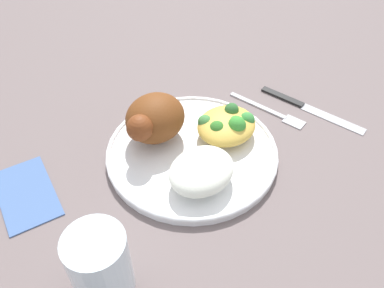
{
  "coord_description": "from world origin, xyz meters",
  "views": [
    {
      "loc": [
        0.31,
        0.3,
        0.45
      ],
      "look_at": [
        0.0,
        0.0,
        0.02
      ],
      "focal_mm": 37.9,
      "sensor_mm": 36.0,
      "label": 1
    }
  ],
  "objects_px": {
    "roasted_chicken": "(154,119)",
    "mac_cheese_with_broccoli": "(227,125)",
    "plate": "(192,152)",
    "water_glass": "(100,265)",
    "knife": "(302,105)",
    "rice_pile": "(201,171)",
    "fork": "(270,111)",
    "napkin": "(26,193)"
  },
  "relations": [
    {
      "from": "roasted_chicken",
      "to": "fork",
      "type": "relative_size",
      "value": 0.74
    },
    {
      "from": "roasted_chicken",
      "to": "napkin",
      "type": "distance_m",
      "value": 0.21
    },
    {
      "from": "plate",
      "to": "knife",
      "type": "relative_size",
      "value": 1.36
    },
    {
      "from": "roasted_chicken",
      "to": "mac_cheese_with_broccoli",
      "type": "height_order",
      "value": "roasted_chicken"
    },
    {
      "from": "water_glass",
      "to": "knife",
      "type": "bearing_deg",
      "value": -177.71
    },
    {
      "from": "fork",
      "to": "mac_cheese_with_broccoli",
      "type": "bearing_deg",
      "value": -5.03
    },
    {
      "from": "mac_cheese_with_broccoli",
      "to": "fork",
      "type": "relative_size",
      "value": 0.67
    },
    {
      "from": "plate",
      "to": "fork",
      "type": "height_order",
      "value": "plate"
    },
    {
      "from": "mac_cheese_with_broccoli",
      "to": "water_glass",
      "type": "distance_m",
      "value": 0.29
    },
    {
      "from": "mac_cheese_with_broccoli",
      "to": "rice_pile",
      "type": "bearing_deg",
      "value": 20.58
    },
    {
      "from": "fork",
      "to": "water_glass",
      "type": "bearing_deg",
      "value": 7.13
    },
    {
      "from": "knife",
      "to": "napkin",
      "type": "height_order",
      "value": "knife"
    },
    {
      "from": "rice_pile",
      "to": "water_glass",
      "type": "height_order",
      "value": "water_glass"
    },
    {
      "from": "plate",
      "to": "water_glass",
      "type": "height_order",
      "value": "water_glass"
    },
    {
      "from": "roasted_chicken",
      "to": "napkin",
      "type": "relative_size",
      "value": 0.86
    },
    {
      "from": "rice_pile",
      "to": "fork",
      "type": "xyz_separation_m",
      "value": [
        -0.2,
        -0.03,
        -0.03
      ]
    },
    {
      "from": "plate",
      "to": "mac_cheese_with_broccoli",
      "type": "relative_size",
      "value": 2.72
    },
    {
      "from": "rice_pile",
      "to": "mac_cheese_with_broccoli",
      "type": "height_order",
      "value": "mac_cheese_with_broccoli"
    },
    {
      "from": "fork",
      "to": "water_glass",
      "type": "xyz_separation_m",
      "value": [
        0.39,
        0.05,
        0.04
      ]
    },
    {
      "from": "plate",
      "to": "roasted_chicken",
      "type": "relative_size",
      "value": 2.46
    },
    {
      "from": "plate",
      "to": "napkin",
      "type": "relative_size",
      "value": 2.11
    },
    {
      "from": "mac_cheese_with_broccoli",
      "to": "knife",
      "type": "relative_size",
      "value": 0.5
    },
    {
      "from": "mac_cheese_with_broccoli",
      "to": "roasted_chicken",
      "type": "bearing_deg",
      "value": -42.59
    },
    {
      "from": "roasted_chicken",
      "to": "napkin",
      "type": "xyz_separation_m",
      "value": [
        0.19,
        -0.06,
        -0.05
      ]
    },
    {
      "from": "mac_cheese_with_broccoli",
      "to": "knife",
      "type": "distance_m",
      "value": 0.16
    },
    {
      "from": "rice_pile",
      "to": "knife",
      "type": "height_order",
      "value": "rice_pile"
    },
    {
      "from": "plate",
      "to": "water_glass",
      "type": "bearing_deg",
      "value": 18.45
    },
    {
      "from": "roasted_chicken",
      "to": "rice_pile",
      "type": "xyz_separation_m",
      "value": [
        0.02,
        0.11,
        -0.02
      ]
    },
    {
      "from": "mac_cheese_with_broccoli",
      "to": "fork",
      "type": "distance_m",
      "value": 0.11
    },
    {
      "from": "knife",
      "to": "napkin",
      "type": "bearing_deg",
      "value": -21.55
    },
    {
      "from": "napkin",
      "to": "plate",
      "type": "bearing_deg",
      "value": 151.79
    },
    {
      "from": "roasted_chicken",
      "to": "plate",
      "type": "bearing_deg",
      "value": 108.42
    },
    {
      "from": "rice_pile",
      "to": "water_glass",
      "type": "relative_size",
      "value": 1.04
    },
    {
      "from": "fork",
      "to": "napkin",
      "type": "distance_m",
      "value": 0.41
    },
    {
      "from": "mac_cheese_with_broccoli",
      "to": "napkin",
      "type": "distance_m",
      "value": 0.31
    },
    {
      "from": "rice_pile",
      "to": "napkin",
      "type": "bearing_deg",
      "value": -43.05
    },
    {
      "from": "plate",
      "to": "mac_cheese_with_broccoli",
      "type": "bearing_deg",
      "value": 165.91
    },
    {
      "from": "plate",
      "to": "fork",
      "type": "distance_m",
      "value": 0.17
    },
    {
      "from": "roasted_chicken",
      "to": "knife",
      "type": "distance_m",
      "value": 0.27
    },
    {
      "from": "plate",
      "to": "knife",
      "type": "bearing_deg",
      "value": 165.66
    },
    {
      "from": "water_glass",
      "to": "napkin",
      "type": "xyz_separation_m",
      "value": [
        -0.0,
        -0.19,
        -0.04
      ]
    },
    {
      "from": "mac_cheese_with_broccoli",
      "to": "fork",
      "type": "xyz_separation_m",
      "value": [
        -0.1,
        0.01,
        -0.03
      ]
    }
  ]
}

